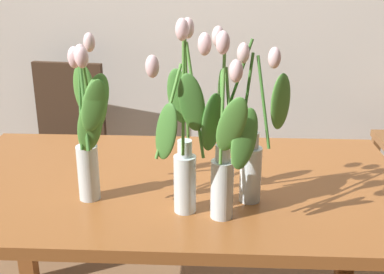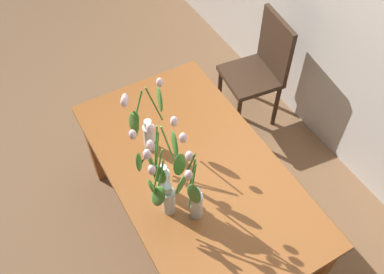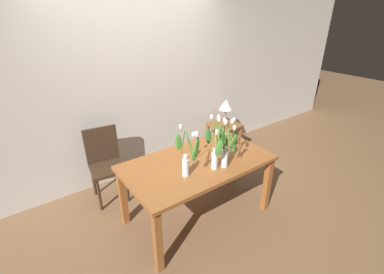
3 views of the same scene
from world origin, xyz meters
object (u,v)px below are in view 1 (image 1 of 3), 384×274
at_px(dining_table, 176,203).
at_px(tulip_vase_0, 88,135).
at_px(tulip_vase_3, 185,141).
at_px(dining_chair, 65,138).
at_px(tulip_vase_1, 226,166).
at_px(tulip_vase_2, 249,141).

bearing_deg(dining_table, tulip_vase_0, -144.47).
xyz_separation_m(tulip_vase_3, dining_chair, (-0.75, 1.22, -0.45)).
height_order(dining_table, tulip_vase_1, tulip_vase_1).
bearing_deg(tulip_vase_3, tulip_vase_0, 168.75).
height_order(tulip_vase_1, dining_chair, tulip_vase_1).
height_order(tulip_vase_3, dining_chair, tulip_vase_3).
bearing_deg(tulip_vase_0, tulip_vase_1, -13.40).
bearing_deg(dining_chair, tulip_vase_0, -68.68).
height_order(tulip_vase_0, tulip_vase_1, tulip_vase_1).
relative_size(dining_table, tulip_vase_0, 3.09).
bearing_deg(tulip_vase_1, tulip_vase_0, 166.60).
bearing_deg(tulip_vase_2, dining_chair, 129.46).
bearing_deg(tulip_vase_2, tulip_vase_0, -177.75).
xyz_separation_m(dining_table, dining_chair, (-0.70, 0.98, -0.12)).
relative_size(dining_table, tulip_vase_1, 2.84).
xyz_separation_m(dining_table, tulip_vase_0, (-0.25, -0.18, 0.32)).
height_order(dining_table, dining_chair, dining_chair).
distance_m(dining_table, tulip_vase_1, 0.42).
relative_size(tulip_vase_0, tulip_vase_1, 0.92).
distance_m(tulip_vase_0, tulip_vase_1, 0.43).
height_order(dining_table, tulip_vase_3, tulip_vase_3).
bearing_deg(dining_chair, dining_table, -54.54).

